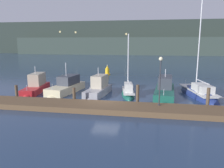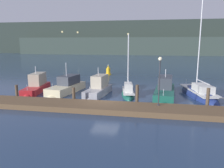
{
  "view_description": "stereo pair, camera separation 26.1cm",
  "coord_description": "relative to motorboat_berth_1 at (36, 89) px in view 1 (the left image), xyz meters",
  "views": [
    {
      "loc": [
        3.94,
        -19.29,
        5.63
      ],
      "look_at": [
        0.0,
        3.47,
        1.2
      ],
      "focal_mm": 35.0,
      "sensor_mm": 36.0,
      "label": 1
    },
    {
      "loc": [
        4.2,
        -19.25,
        5.63
      ],
      "look_at": [
        0.0,
        3.47,
        1.2
      ],
      "focal_mm": 35.0,
      "sensor_mm": 36.0,
      "label": 2
    }
  ],
  "objects": [
    {
      "name": "mooring_pile_2",
      "position": [
        11.93,
        -3.91,
        0.64
      ],
      "size": [
        0.28,
        0.28,
        1.93
      ],
      "primitive_type": "cylinder",
      "color": "#4C3D2D",
      "rests_on": "ground"
    },
    {
      "name": "motorboat_berth_1",
      "position": [
        0.0,
        0.0,
        0.0
      ],
      "size": [
        2.73,
        6.22,
        3.62
      ],
      "color": "red",
      "rests_on": "ground"
    },
    {
      "name": "sailboat_berth_6",
      "position": [
        18.16,
        1.09,
        -0.2
      ],
      "size": [
        3.84,
        8.52,
        13.15
      ],
      "color": "navy",
      "rests_on": "ground"
    },
    {
      "name": "dock_lamppost",
      "position": [
        13.79,
        -4.9,
        2.82
      ],
      "size": [
        0.32,
        0.32,
        4.03
      ],
      "color": "#2D2D33",
      "rests_on": "dock"
    },
    {
      "name": "dock",
      "position": [
        8.97,
        -5.56,
        -0.1
      ],
      "size": [
        25.76,
        2.8,
        0.45
      ],
      "primitive_type": "cube",
      "color": "brown",
      "rests_on": "ground"
    },
    {
      "name": "hillside_backdrop",
      "position": [
        11.01,
        87.47,
        6.87
      ],
      "size": [
        240.0,
        23.0,
        15.61
      ],
      "color": "#28332D",
      "rests_on": "ground"
    },
    {
      "name": "ground_plane",
      "position": [
        8.97,
        -3.62,
        -0.32
      ],
      "size": [
        400.0,
        400.0,
        0.0
      ],
      "primitive_type": "plane",
      "color": "navy"
    },
    {
      "name": "motorboat_berth_5",
      "position": [
        14.6,
        0.7,
        0.05
      ],
      "size": [
        2.79,
        7.64,
        3.31
      ],
      "color": "#195647",
      "rests_on": "ground"
    },
    {
      "name": "mooring_pile_3",
      "position": [
        17.86,
        -3.91,
        0.61
      ],
      "size": [
        0.28,
        0.28,
        1.87
      ],
      "primitive_type": "cylinder",
      "color": "#4C3D2D",
      "rests_on": "ground"
    },
    {
      "name": "mooring_pile_0",
      "position": [
        0.08,
        -3.91,
        0.43
      ],
      "size": [
        0.28,
        0.28,
        1.5
      ],
      "primitive_type": "cylinder",
      "color": "#4C3D2D",
      "rests_on": "ground"
    },
    {
      "name": "motorboat_berth_3",
      "position": [
        7.5,
        -0.34,
        0.04
      ],
      "size": [
        2.43,
        5.63,
        3.58
      ],
      "color": "gray",
      "rests_on": "ground"
    },
    {
      "name": "channel_buoy",
      "position": [
        5.58,
        14.54,
        0.31
      ],
      "size": [
        1.06,
        1.06,
        1.76
      ],
      "color": "gold",
      "rests_on": "ground"
    },
    {
      "name": "sailboat_berth_4",
      "position": [
        10.69,
        0.09,
        -0.15
      ],
      "size": [
        2.18,
        5.42,
        7.1
      ],
      "color": "#195647",
      "rests_on": "ground"
    },
    {
      "name": "motorboat_berth_2",
      "position": [
        3.58,
        0.33,
        0.03
      ],
      "size": [
        3.22,
        6.57,
        3.87
      ],
      "color": "beige",
      "rests_on": "ground"
    },
    {
      "name": "mooring_pile_1",
      "position": [
        6.01,
        -3.91,
        0.42
      ],
      "size": [
        0.28,
        0.28,
        1.47
      ],
      "primitive_type": "cylinder",
      "color": "#4C3D2D",
      "rests_on": "ground"
    }
  ]
}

